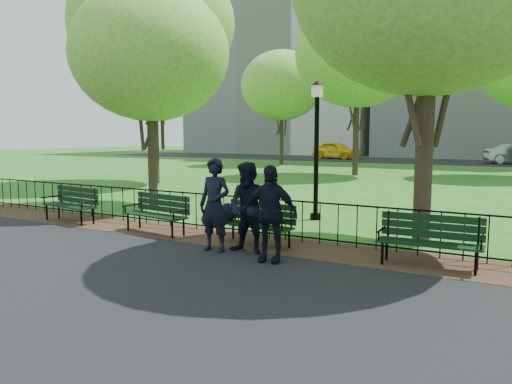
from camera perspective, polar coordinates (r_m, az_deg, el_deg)
The scene contains 19 objects.
ground at distance 9.31m, azimuth -3.34°, elevation -7.68°, with size 120.00×120.00×0.00m, color #28641A.
asphalt_path at distance 6.86m, azimuth -19.62°, elevation -13.34°, with size 60.00×9.20×0.01m, color black.
dirt_strip at distance 10.55m, azimuth 1.17°, elevation -5.86°, with size 60.00×1.60×0.01m, color #392217.
far_street at distance 42.87m, azimuth 23.40°, elevation 3.11°, with size 70.00×9.00×0.01m, color black.
iron_fence at distance 10.89m, azimuth 2.45°, elevation -2.86°, with size 24.06×0.06×1.00m.
apartment_west at distance 62.64m, azimuth 4.28°, elevation 16.55°, with size 22.00×15.00×26.00m, color beige.
park_bench_main at distance 10.45m, azimuth -1.18°, elevation -2.78°, with size 1.74×0.73×0.96m.
park_bench_left_a at distance 11.76m, azimuth -11.12°, elevation -1.95°, with size 1.79×0.75×0.99m.
park_bench_left_b at distance 13.86m, azimuth -20.23°, elevation -0.91°, with size 1.80×0.72×1.00m.
park_bench_right_a at distance 9.15m, azimuth 19.30°, elevation -4.68°, with size 1.76×0.63×0.99m.
lamppost at distance 13.37m, azimuth 6.92°, elevation 5.36°, with size 0.33×0.33×3.68m.
tree_near_w at distance 16.40m, azimuth -12.02°, elevation 15.19°, with size 4.93×4.93×6.87m.
tree_mid_w at distance 24.07m, azimuth -11.76°, elevation 18.26°, with size 7.41×7.41×10.33m.
tree_far_c at distance 28.34m, azimuth 11.56°, elevation 15.20°, with size 6.77×6.77×9.43m.
tree_far_w at distance 37.10m, azimuth 2.97°, elevation 12.07°, with size 5.95×5.95×8.30m.
person_left at distance 9.73m, azimuth -4.74°, elevation -1.50°, with size 0.67×0.44×1.83m, color black.
person_mid at distance 9.56m, azimuth -0.81°, elevation -1.83°, with size 0.85×0.45×1.76m, color black.
person_right at distance 8.93m, azimuth 1.56°, elevation -2.48°, with size 1.02×0.42×1.75m, color black.
taxi at distance 45.74m, azimuth 9.17°, elevation 4.75°, with size 1.83×4.56×1.55m, color yellow.
Camera 1 is at (4.97, -7.52, 2.32)m, focal length 35.00 mm.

